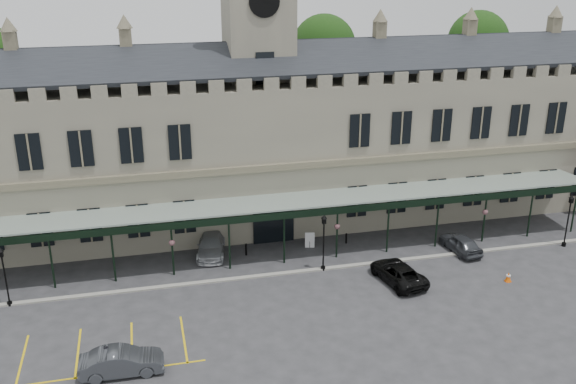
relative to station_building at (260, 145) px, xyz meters
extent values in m
plane|color=#2D2D30|center=(0.00, -15.91, -6.47)|extent=(140.00, 140.00, 0.00)
cube|color=#6E6A5C|center=(0.00, 0.09, -0.47)|extent=(60.00, 10.00, 12.00)
cube|color=brown|center=(0.00, -5.09, -0.27)|extent=(60.00, 0.35, 0.50)
cube|color=black|center=(0.00, -2.41, 7.33)|extent=(60.00, 4.77, 2.20)
cube|color=black|center=(0.00, 2.59, 7.33)|extent=(60.00, 4.77, 2.20)
cube|color=black|center=(0.00, -5.01, -4.57)|extent=(3.20, 0.18, 3.80)
cube|color=#6E6A5C|center=(0.00, 0.09, 4.53)|extent=(5.00, 5.00, 22.00)
cylinder|color=silver|center=(0.00, -2.47, 11.53)|extent=(2.20, 0.12, 2.20)
cylinder|color=black|center=(0.00, -2.54, 11.53)|extent=(2.30, 0.04, 2.30)
cube|color=black|center=(0.00, -2.47, 6.53)|extent=(1.40, 0.12, 2.80)
cube|color=#8C9E93|center=(0.00, -6.91, -2.37)|extent=(50.00, 4.00, 0.40)
cube|color=black|center=(0.00, -8.91, -2.62)|extent=(50.00, 0.18, 0.50)
cube|color=gray|center=(0.00, -10.41, -6.41)|extent=(60.00, 0.40, 0.12)
cylinder|color=#332314|center=(8.00, 9.09, -0.47)|extent=(0.70, 0.70, 12.00)
sphere|color=black|center=(8.00, 9.09, 6.53)|extent=(6.00, 6.00, 6.00)
cylinder|color=#332314|center=(24.00, 9.09, -0.47)|extent=(0.70, 0.70, 12.00)
sphere|color=black|center=(24.00, 9.09, 6.53)|extent=(6.00, 6.00, 6.00)
cylinder|color=black|center=(-18.62, -10.47, -6.33)|extent=(0.32, 0.32, 0.27)
cylinder|color=black|center=(-18.62, -10.47, -4.69)|extent=(0.11, 0.11, 3.55)
cube|color=black|center=(-18.62, -10.47, -2.78)|extent=(0.25, 0.25, 0.36)
cone|color=black|center=(-18.62, -10.47, -2.47)|extent=(0.39, 0.39, 0.27)
cylinder|color=black|center=(2.45, -10.46, -6.33)|extent=(0.33, 0.33, 0.28)
cylinder|color=black|center=(2.45, -10.46, -4.62)|extent=(0.11, 0.11, 3.70)
cube|color=black|center=(2.45, -10.46, -2.63)|extent=(0.26, 0.26, 0.37)
cone|color=black|center=(2.45, -10.46, -2.31)|extent=(0.41, 0.41, 0.28)
cylinder|color=black|center=(21.75, -10.96, -6.33)|extent=(0.33, 0.33, 0.27)
cylinder|color=black|center=(21.75, -10.96, -4.64)|extent=(0.11, 0.11, 3.65)
cube|color=black|center=(21.75, -10.96, -2.68)|extent=(0.26, 0.26, 0.37)
cone|color=black|center=(21.75, -10.96, -2.36)|extent=(0.40, 0.40, 0.27)
cube|color=#EA5807|center=(14.45, -15.05, -6.45)|extent=(0.38, 0.38, 0.04)
cone|color=#EA5807|center=(14.45, -15.05, -6.12)|extent=(0.44, 0.44, 0.69)
cylinder|color=silver|center=(14.45, -15.05, -6.02)|extent=(0.29, 0.29, 0.10)
cylinder|color=black|center=(2.49, -6.66, -6.21)|extent=(0.06, 0.06, 0.52)
cube|color=silver|center=(2.49, -6.66, -5.84)|extent=(0.73, 0.22, 1.26)
cylinder|color=black|center=(-2.50, -6.81, -6.01)|extent=(0.16, 0.16, 0.92)
cylinder|color=black|center=(5.47, -6.57, -6.05)|extent=(0.15, 0.15, 0.83)
imported|color=#383B40|center=(-11.50, -19.46, -5.73)|extent=(4.51, 1.63, 1.48)
imported|color=#A8ABB0|center=(-5.00, -5.91, -5.75)|extent=(2.85, 5.20, 1.43)
imported|color=black|center=(7.00, -13.29, -5.79)|extent=(3.12, 5.21, 1.35)
imported|color=#383B40|center=(13.45, -9.98, -5.78)|extent=(2.06, 4.19, 1.38)
imported|color=black|center=(-12.30, -19.01, -5.71)|extent=(0.89, 0.79, 1.52)
camera|label=1|loc=(-9.49, -49.78, 15.08)|focal=40.00mm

